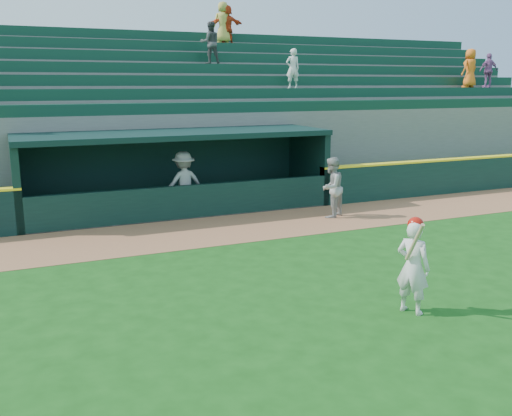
{
  "coord_description": "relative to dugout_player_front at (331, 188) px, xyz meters",
  "views": [
    {
      "loc": [
        -4.75,
        -9.25,
        3.89
      ],
      "look_at": [
        0.0,
        1.6,
        1.3
      ],
      "focal_mm": 40.0,
      "sensor_mm": 36.0,
      "label": 1
    }
  ],
  "objects": [
    {
      "name": "dugout_player_inside",
      "position": [
        -3.87,
        2.13,
        0.06
      ],
      "size": [
        1.31,
        0.85,
        1.91
      ],
      "primitive_type": "imported",
      "rotation": [
        0.0,
        0.0,
        3.26
      ],
      "color": "#A6A6A1",
      "rests_on": "ground"
    },
    {
      "name": "stands",
      "position": [
        -3.92,
        7.57,
        1.5
      ],
      "size": [
        34.5,
        6.33,
        7.56
      ],
      "color": "slate",
      "rests_on": "ground"
    },
    {
      "name": "field_wall_right",
      "position": [
        8.33,
        1.55,
        -0.29
      ],
      "size": [
        15.5,
        0.3,
        1.2
      ],
      "primitive_type": "cube",
      "color": "black",
      "rests_on": "ground"
    },
    {
      "name": "dugout_player_front",
      "position": [
        0.0,
        0.0,
        0.0
      ],
      "size": [
        1.09,
        1.03,
        1.78
      ],
      "primitive_type": "imported",
      "rotation": [
        0.0,
        0.0,
        3.7
      ],
      "color": "#9A9A95",
      "rests_on": "ground"
    },
    {
      "name": "ground",
      "position": [
        -3.92,
        -5.0,
        -0.89
      ],
      "size": [
        120.0,
        120.0,
        0.0
      ],
      "primitive_type": "plane",
      "color": "#134711",
      "rests_on": "ground"
    },
    {
      "name": "batter_at_plate",
      "position": [
        -2.47,
        -6.81,
        -0.03
      ],
      "size": [
        0.61,
        0.84,
        1.72
      ],
      "color": "silver",
      "rests_on": "ground"
    },
    {
      "name": "wall_stripe_right",
      "position": [
        8.33,
        1.55,
        0.34
      ],
      "size": [
        15.5,
        0.32,
        0.06
      ],
      "primitive_type": "cube",
      "color": "yellow",
      "rests_on": "field_wall_right"
    },
    {
      "name": "warning_track",
      "position": [
        -3.92,
        -0.1,
        -0.89
      ],
      "size": [
        40.0,
        3.0,
        0.01
      ],
      "primitive_type": "cube",
      "color": "#945E3B",
      "rests_on": "ground"
    },
    {
      "name": "dugout",
      "position": [
        -3.92,
        3.01,
        0.47
      ],
      "size": [
        9.4,
        2.8,
        2.46
      ],
      "color": "#63635E",
      "rests_on": "ground"
    }
  ]
}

